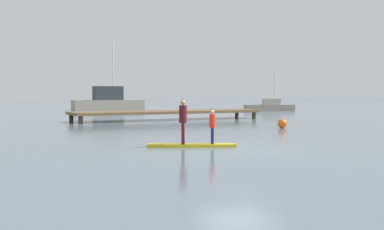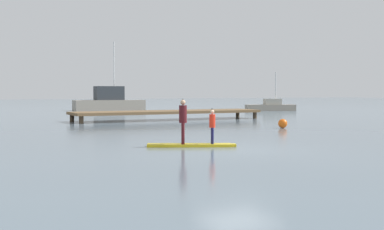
# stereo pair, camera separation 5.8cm
# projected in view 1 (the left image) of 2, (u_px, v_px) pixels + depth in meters

# --- Properties ---
(ground_plane) EXTENTS (240.00, 240.00, 0.00)m
(ground_plane) POSITION_uv_depth(u_px,v_px,m) (238.00, 149.00, 17.22)
(ground_plane) COLOR slate
(paddleboard_near) EXTENTS (3.04, 1.78, 0.10)m
(paddleboard_near) POSITION_uv_depth(u_px,v_px,m) (191.00, 145.00, 18.01)
(paddleboard_near) COLOR gold
(paddleboard_near) RESTS_ON ground
(paddler_adult) EXTENTS (0.37, 0.46, 1.60)m
(paddler_adult) POSITION_uv_depth(u_px,v_px,m) (183.00, 119.00, 17.96)
(paddler_adult) COLOR #4C1419
(paddler_adult) RESTS_ON paddleboard_near
(paddler_child_solo) EXTENTS (0.28, 0.38, 1.26)m
(paddler_child_solo) POSITION_uv_depth(u_px,v_px,m) (212.00, 125.00, 18.00)
(paddler_child_solo) COLOR #19194C
(paddler_child_solo) RESTS_ON paddleboard_near
(fishing_boat_green_midground) EXTENTS (7.48, 2.53, 7.23)m
(fishing_boat_green_midground) POSITION_uv_depth(u_px,v_px,m) (108.00, 101.00, 53.50)
(fishing_boat_green_midground) COLOR #9E9384
(fishing_boat_green_midground) RESTS_ON ground
(motor_boat_small_navy) EXTENTS (5.22, 2.97, 3.97)m
(motor_boat_small_navy) POSITION_uv_depth(u_px,v_px,m) (270.00, 106.00, 52.02)
(motor_boat_small_navy) COLOR #9E9384
(motor_boat_small_navy) RESTS_ON ground
(floating_dock) EXTENTS (13.32, 2.93, 0.64)m
(floating_dock) POSITION_uv_depth(u_px,v_px,m) (168.00, 112.00, 34.90)
(floating_dock) COLOR brown
(floating_dock) RESTS_ON ground
(mooring_buoy_near) EXTENTS (0.49, 0.49, 0.49)m
(mooring_buoy_near) POSITION_uv_depth(u_px,v_px,m) (282.00, 123.00, 27.17)
(mooring_buoy_near) COLOR orange
(mooring_buoy_near) RESTS_ON ground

